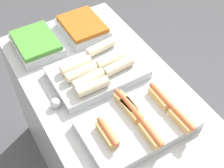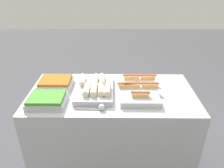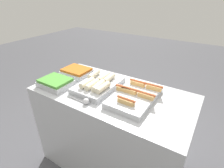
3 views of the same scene
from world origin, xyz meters
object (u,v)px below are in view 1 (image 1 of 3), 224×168
(tray_hotdogs, at_px, (138,123))
(tray_side_front, at_px, (36,44))
(tray_wraps, at_px, (97,71))
(tray_side_back, at_px, (83,27))
(serving_spoon_near, at_px, (54,102))

(tray_hotdogs, bearing_deg, tray_side_front, -164.98)
(tray_side_front, bearing_deg, tray_hotdogs, 15.02)
(tray_hotdogs, bearing_deg, tray_wraps, -178.65)
(tray_wraps, height_order, tray_side_back, tray_wraps)
(tray_wraps, height_order, serving_spoon_near, tray_wraps)
(tray_wraps, xyz_separation_m, serving_spoon_near, (0.06, -0.26, -0.02))
(tray_hotdogs, xyz_separation_m, tray_wraps, (-0.37, -0.01, 0.01))
(tray_side_back, relative_size, serving_spoon_near, 1.32)
(serving_spoon_near, bearing_deg, tray_side_back, 138.83)
(tray_hotdogs, height_order, tray_wraps, tray_wraps)
(tray_hotdogs, relative_size, tray_side_front, 1.73)
(tray_side_back, xyz_separation_m, serving_spoon_near, (0.42, -0.36, -0.01))
(tray_hotdogs, xyz_separation_m, tray_side_front, (-0.72, -0.19, 0.00))
(tray_hotdogs, bearing_deg, tray_side_back, 172.65)
(tray_side_front, height_order, tray_side_back, same)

